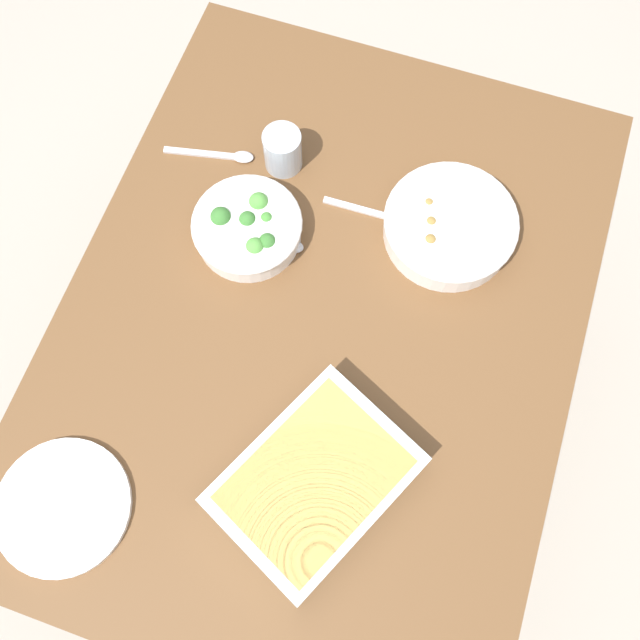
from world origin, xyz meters
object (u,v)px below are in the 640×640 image
(baking_dish, at_px, (315,481))
(stew_bowl, at_px, (449,226))
(broccoli_bowl, at_px, (248,228))
(drink_cup, at_px, (283,152))
(side_plate, at_px, (63,507))
(spoon_spare, at_px, (222,155))
(spoon_by_stew, at_px, (384,215))
(spoon_by_broccoli, at_px, (271,240))

(baking_dish, bearing_deg, stew_bowl, -9.52)
(broccoli_bowl, distance_m, drink_cup, 0.17)
(broccoli_bowl, relative_size, drink_cup, 2.35)
(baking_dish, relative_size, side_plate, 1.66)
(spoon_spare, bearing_deg, drink_cup, -78.11)
(spoon_spare, bearing_deg, baking_dish, -144.97)
(baking_dish, xyz_separation_m, side_plate, (-0.17, 0.37, -0.03))
(spoon_by_stew, xyz_separation_m, spoon_spare, (0.02, 0.33, 0.00))
(side_plate, relative_size, spoon_by_broccoli, 1.25)
(broccoli_bowl, distance_m, side_plate, 0.56)
(stew_bowl, relative_size, drink_cup, 2.85)
(drink_cup, distance_m, spoon_spare, 0.12)
(broccoli_bowl, bearing_deg, drink_cup, -2.89)
(stew_bowl, bearing_deg, drink_cup, 82.13)
(baking_dish, distance_m, spoon_by_broccoli, 0.44)
(side_plate, bearing_deg, spoon_by_broccoli, -15.65)
(side_plate, xyz_separation_m, spoon_by_stew, (0.67, -0.34, -0.00))
(stew_bowl, distance_m, broccoli_bowl, 0.36)
(baking_dish, bearing_deg, spoon_by_broccoli, 29.27)
(side_plate, bearing_deg, baking_dish, -66.02)
(drink_cup, distance_m, spoon_by_broccoli, 0.17)
(side_plate, distance_m, spoon_by_stew, 0.75)
(spoon_by_broccoli, height_order, spoon_spare, same)
(spoon_by_broccoli, bearing_deg, spoon_spare, 47.45)
(spoon_by_stew, bearing_deg, stew_bowl, -88.59)
(drink_cup, relative_size, spoon_by_broccoli, 0.48)
(baking_dish, relative_size, spoon_by_stew, 2.08)
(stew_bowl, distance_m, spoon_by_stew, 0.12)
(drink_cup, bearing_deg, side_plate, 170.49)
(stew_bowl, relative_size, baking_dish, 0.66)
(side_plate, relative_size, spoon_by_stew, 1.25)
(broccoli_bowl, relative_size, spoon_by_stew, 1.14)
(stew_bowl, distance_m, baking_dish, 0.51)
(broccoli_bowl, bearing_deg, spoon_by_broccoli, -88.90)
(stew_bowl, height_order, spoon_by_stew, stew_bowl)
(stew_bowl, bearing_deg, baking_dish, 170.48)
(baking_dish, bearing_deg, side_plate, 113.98)
(stew_bowl, distance_m, drink_cup, 0.34)
(stew_bowl, relative_size, side_plate, 1.10)
(stew_bowl, xyz_separation_m, broccoli_bowl, (-0.12, 0.34, -0.00))
(side_plate, relative_size, spoon_spare, 1.26)
(spoon_by_stew, bearing_deg, drink_cup, 77.10)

